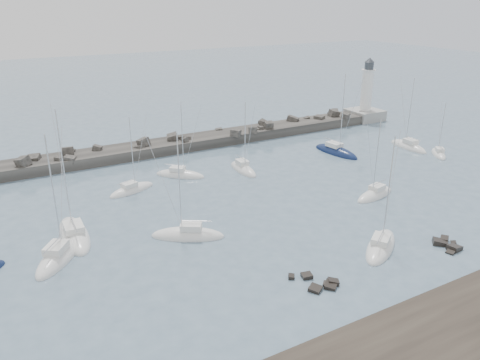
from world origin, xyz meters
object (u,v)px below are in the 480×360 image
sailboat_7 (381,247)px  sailboat_8 (336,152)px  sailboat_6 (243,170)px  sailboat_9 (375,195)px  sailboat_10 (408,147)px  sailboat_12 (439,154)px  sailboat_14 (180,175)px  sailboat_3 (60,257)px  lighthouse (365,106)px  sailboat_5 (188,236)px  sailboat_4 (132,190)px  sailboat_13 (74,236)px

sailboat_7 → sailboat_8: (18.11, 29.20, 0.01)m
sailboat_6 → sailboat_9: 21.31m
sailboat_7 → sailboat_10: size_ratio=0.99×
sailboat_12 → sailboat_14: (-44.31, 12.64, -0.00)m
sailboat_9 → sailboat_3: bearing=174.4°
sailboat_3 → sailboat_10: size_ratio=1.06×
lighthouse → sailboat_14: size_ratio=1.16×
lighthouse → sailboat_14: lighthouse is taller
sailboat_5 → sailboat_8: (35.89, 16.25, 0.00)m
sailboat_5 → sailboat_12: bearing=7.2°
sailboat_7 → sailboat_9: 15.08m
sailboat_3 → sailboat_9: bearing=-5.6°
sailboat_10 → sailboat_12: 5.83m
sailboat_3 → sailboat_8: size_ratio=0.96×
sailboat_3 → sailboat_8: 51.74m
sailboat_7 → sailboat_5: bearing=143.9°
sailboat_8 → sailboat_12: 18.16m
sailboat_5 → sailboat_10: size_ratio=0.99×
sailboat_4 → sailboat_13: 14.36m
lighthouse → sailboat_10: size_ratio=1.05×
sailboat_10 → sailboat_12: (1.41, -5.66, -0.02)m
sailboat_6 → sailboat_14: size_ratio=0.98×
lighthouse → sailboat_6: bearing=-158.7°
sailboat_5 → sailboat_13: size_ratio=0.85×
sailboat_8 → sailboat_10: bearing=-16.6°
sailboat_9 → sailboat_13: size_ratio=0.75×
lighthouse → sailboat_8: bearing=-143.5°
sailboat_4 → sailboat_14: bearing=15.3°
sailboat_8 → sailboat_9: bearing=-114.1°
sailboat_5 → sailboat_14: (6.88, 19.10, -0.02)m
sailboat_4 → sailboat_8: 37.50m
sailboat_3 → sailboat_13: (2.31, 4.14, -0.00)m
sailboat_8 → sailboat_9: size_ratio=1.27×
lighthouse → sailboat_13: 74.19m
sailboat_12 → sailboat_5: bearing=-172.8°
sailboat_10 → sailboat_12: size_ratio=1.37×
sailboat_7 → sailboat_3: bearing=154.2°
sailboat_7 → sailboat_10: sailboat_10 is taller
sailboat_6 → sailboat_12: 35.84m
sailboat_12 → sailboat_13: (-62.83, 0.05, 0.02)m
sailboat_12 → sailboat_14: size_ratio=0.81×
sailboat_3 → sailboat_7: sailboat_3 is taller
sailboat_6 → sailboat_8: bearing=-0.6°
sailboat_5 → sailboat_7: (17.78, -12.95, -0.01)m
sailboat_8 → sailboat_14: size_ratio=1.22×
sailboat_7 → sailboat_10: 40.64m
sailboat_6 → sailboat_9: (11.08, -18.21, -0.01)m
sailboat_4 → sailboat_12: (52.79, -10.32, 0.00)m
sailboat_6 → sailboat_3: bearing=-155.4°
sailboat_14 → sailboat_12: bearing=-15.9°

